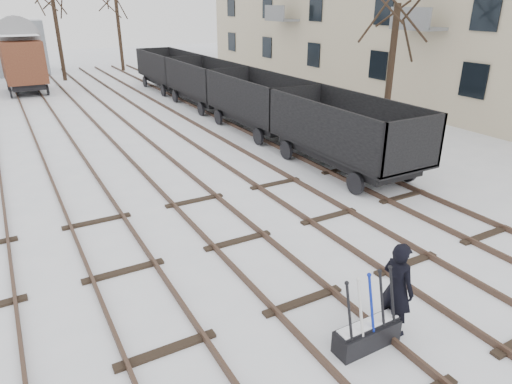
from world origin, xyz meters
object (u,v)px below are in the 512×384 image
freight_wagon_a (344,144)px  ground_frame (367,333)px  box_van_wagon (22,59)px  worker (397,288)px

freight_wagon_a → ground_frame: bearing=-126.7°
freight_wagon_a → box_van_wagon: box_van_wagon is taller
ground_frame → box_van_wagon: bearing=95.6°
ground_frame → worker: (0.75, 0.10, 0.66)m
worker → freight_wagon_a: bearing=-38.0°
ground_frame → freight_wagon_a: freight_wagon_a is taller
ground_frame → freight_wagon_a: bearing=52.9°
freight_wagon_a → worker: bearing=-123.3°
worker → freight_wagon_a: freight_wagon_a is taller
worker → box_van_wagon: (-3.95, 30.59, 1.32)m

